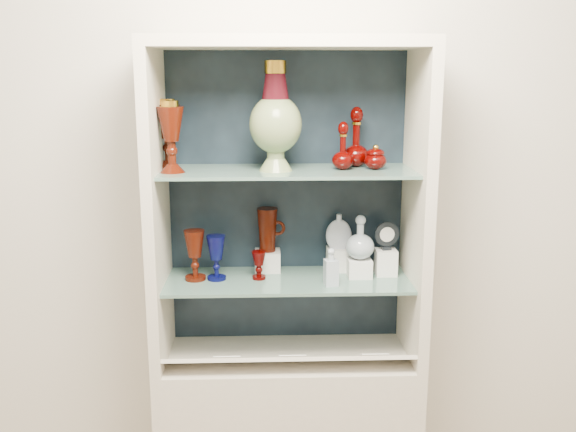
{
  "coord_description": "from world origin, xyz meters",
  "views": [
    {
      "loc": [
        -0.09,
        -0.78,
        1.82
      ],
      "look_at": [
        0.0,
        1.53,
        1.3
      ],
      "focal_mm": 40.0,
      "sensor_mm": 36.0,
      "label": 1
    }
  ],
  "objects_px": {
    "ruby_decanter_b": "(343,144)",
    "flat_flask": "(339,231)",
    "ruby_decanter_a": "(356,133)",
    "lidded_bowl": "(375,157)",
    "enamel_urn": "(276,117)",
    "ruby_goblet_tall": "(195,255)",
    "ruby_goblet_small": "(259,265)",
    "cobalt_goblet": "(216,258)",
    "ruby_pitcher": "(267,230)",
    "cameo_medallion": "(387,235)",
    "clear_round_decanter": "(360,238)",
    "pedestal_lamp_right": "(171,137)",
    "pedestal_lamp_left": "(168,134)",
    "clear_square_bottle": "(331,267)"
  },
  "relations": [
    {
      "from": "ruby_decanter_b",
      "to": "ruby_pitcher",
      "type": "relative_size",
      "value": 1.08
    },
    {
      "from": "lidded_bowl",
      "to": "ruby_pitcher",
      "type": "distance_m",
      "value": 0.51
    },
    {
      "from": "ruby_decanter_b",
      "to": "pedestal_lamp_left",
      "type": "bearing_deg",
      "value": 175.04
    },
    {
      "from": "pedestal_lamp_left",
      "to": "lidded_bowl",
      "type": "bearing_deg",
      "value": -4.11
    },
    {
      "from": "pedestal_lamp_left",
      "to": "clear_round_decanter",
      "type": "bearing_deg",
      "value": -2.5
    },
    {
      "from": "pedestal_lamp_right",
      "to": "ruby_goblet_tall",
      "type": "height_order",
      "value": "pedestal_lamp_right"
    },
    {
      "from": "ruby_decanter_b",
      "to": "ruby_goblet_tall",
      "type": "height_order",
      "value": "ruby_decanter_b"
    },
    {
      "from": "cameo_medallion",
      "to": "clear_square_bottle",
      "type": "bearing_deg",
      "value": -159.5
    },
    {
      "from": "enamel_urn",
      "to": "ruby_decanter_b",
      "type": "bearing_deg",
      "value": 3.05
    },
    {
      "from": "enamel_urn",
      "to": "flat_flask",
      "type": "height_order",
      "value": "enamel_urn"
    },
    {
      "from": "flat_flask",
      "to": "lidded_bowl",
      "type": "bearing_deg",
      "value": -34.12
    },
    {
      "from": "ruby_pitcher",
      "to": "flat_flask",
      "type": "bearing_deg",
      "value": 6.25
    },
    {
      "from": "clear_round_decanter",
      "to": "cameo_medallion",
      "type": "distance_m",
      "value": 0.11
    },
    {
      "from": "cobalt_goblet",
      "to": "ruby_goblet_tall",
      "type": "bearing_deg",
      "value": -179.78
    },
    {
      "from": "pedestal_lamp_left",
      "to": "cobalt_goblet",
      "type": "relative_size",
      "value": 1.49
    },
    {
      "from": "ruby_goblet_small",
      "to": "flat_flask",
      "type": "bearing_deg",
      "value": 17.33
    },
    {
      "from": "ruby_decanter_b",
      "to": "ruby_goblet_tall",
      "type": "bearing_deg",
      "value": 178.98
    },
    {
      "from": "ruby_decanter_a",
      "to": "ruby_pitcher",
      "type": "bearing_deg",
      "value": 172.95
    },
    {
      "from": "ruby_goblet_small",
      "to": "ruby_pitcher",
      "type": "relative_size",
      "value": 0.63
    },
    {
      "from": "pedestal_lamp_left",
      "to": "clear_round_decanter",
      "type": "relative_size",
      "value": 1.55
    },
    {
      "from": "flat_flask",
      "to": "clear_round_decanter",
      "type": "bearing_deg",
      "value": -40.93
    },
    {
      "from": "pedestal_lamp_right",
      "to": "cameo_medallion",
      "type": "bearing_deg",
      "value": 6.37
    },
    {
      "from": "ruby_decanter_a",
      "to": "lidded_bowl",
      "type": "height_order",
      "value": "ruby_decanter_a"
    },
    {
      "from": "cobalt_goblet",
      "to": "cameo_medallion",
      "type": "xyz_separation_m",
      "value": [
        0.65,
        0.04,
        0.07
      ]
    },
    {
      "from": "ruby_pitcher",
      "to": "ruby_goblet_small",
      "type": "bearing_deg",
      "value": -99.8
    },
    {
      "from": "ruby_decanter_b",
      "to": "cameo_medallion",
      "type": "xyz_separation_m",
      "value": [
        0.18,
        0.05,
        -0.36
      ]
    },
    {
      "from": "ruby_goblet_small",
      "to": "lidded_bowl",
      "type": "bearing_deg",
      "value": -1.24
    },
    {
      "from": "ruby_decanter_a",
      "to": "lidded_bowl",
      "type": "bearing_deg",
      "value": -49.84
    },
    {
      "from": "pedestal_lamp_right",
      "to": "flat_flask",
      "type": "bearing_deg",
      "value": 13.78
    },
    {
      "from": "cameo_medallion",
      "to": "cobalt_goblet",
      "type": "bearing_deg",
      "value": 175.83
    },
    {
      "from": "ruby_decanter_a",
      "to": "flat_flask",
      "type": "xyz_separation_m",
      "value": [
        -0.05,
        0.03,
        -0.38
      ]
    },
    {
      "from": "ruby_goblet_tall",
      "to": "flat_flask",
      "type": "relative_size",
      "value": 1.34
    },
    {
      "from": "cobalt_goblet",
      "to": "ruby_decanter_b",
      "type": "bearing_deg",
      "value": -1.24
    },
    {
      "from": "enamel_urn",
      "to": "ruby_goblet_tall",
      "type": "bearing_deg",
      "value": 175.72
    },
    {
      "from": "cobalt_goblet",
      "to": "cameo_medallion",
      "type": "height_order",
      "value": "cameo_medallion"
    },
    {
      "from": "lidded_bowl",
      "to": "ruby_pitcher",
      "type": "relative_size",
      "value": 0.55
    },
    {
      "from": "flat_flask",
      "to": "ruby_decanter_b",
      "type": "bearing_deg",
      "value": -83.48
    },
    {
      "from": "clear_round_decanter",
      "to": "flat_flask",
      "type": "bearing_deg",
      "value": 130.59
    },
    {
      "from": "ruby_decanter_b",
      "to": "enamel_urn",
      "type": "bearing_deg",
      "value": -176.95
    },
    {
      "from": "lidded_bowl",
      "to": "cameo_medallion",
      "type": "xyz_separation_m",
      "value": [
        0.06,
        0.04,
        -0.31
      ]
    },
    {
      "from": "clear_square_bottle",
      "to": "cameo_medallion",
      "type": "distance_m",
      "value": 0.27
    },
    {
      "from": "clear_square_bottle",
      "to": "flat_flask",
      "type": "bearing_deg",
      "value": 75.25
    },
    {
      "from": "ruby_pitcher",
      "to": "cameo_medallion",
      "type": "distance_m",
      "value": 0.46
    },
    {
      "from": "ruby_decanter_a",
      "to": "clear_square_bottle",
      "type": "relative_size",
      "value": 1.79
    },
    {
      "from": "cobalt_goblet",
      "to": "ruby_goblet_small",
      "type": "xyz_separation_m",
      "value": [
        0.16,
        0.0,
        -0.03
      ]
    },
    {
      "from": "pedestal_lamp_left",
      "to": "ruby_goblet_tall",
      "type": "height_order",
      "value": "pedestal_lamp_left"
    },
    {
      "from": "cameo_medallion",
      "to": "ruby_pitcher",
      "type": "bearing_deg",
      "value": 164.03
    },
    {
      "from": "ruby_decanter_b",
      "to": "flat_flask",
      "type": "relative_size",
      "value": 1.3
    },
    {
      "from": "clear_round_decanter",
      "to": "ruby_decanter_a",
      "type": "bearing_deg",
      "value": 108.88
    },
    {
      "from": "ruby_decanter_a",
      "to": "lidded_bowl",
      "type": "relative_size",
      "value": 2.68
    }
  ]
}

